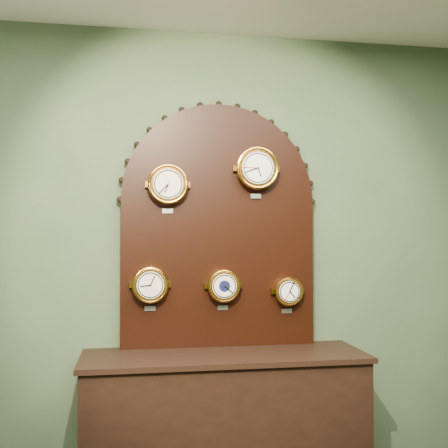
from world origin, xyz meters
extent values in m
plane|color=#41563A|center=(0.00, 2.50, 1.40)|extent=(4.00, 0.00, 4.00)
cube|color=black|center=(0.00, 2.23, 0.40)|extent=(1.60, 0.50, 0.80)
cube|color=black|center=(0.00, 2.45, 1.28)|extent=(1.20, 0.06, 0.90)
cylinder|color=black|center=(0.00, 2.45, 1.73)|extent=(1.20, 0.06, 1.20)
cylinder|color=orange|center=(-0.32, 2.39, 1.82)|extent=(0.23, 0.08, 0.23)
torus|color=orange|center=(-0.32, 2.36, 1.82)|extent=(0.24, 0.02, 0.24)
cylinder|color=white|center=(-0.32, 2.35, 1.82)|extent=(0.18, 0.01, 0.18)
cube|color=#B7B7BE|center=(-0.32, 2.42, 1.66)|extent=(0.06, 0.01, 0.03)
cylinder|color=orange|center=(0.23, 2.39, 1.93)|extent=(0.25, 0.08, 0.25)
torus|color=orange|center=(0.23, 2.36, 1.93)|extent=(0.27, 0.02, 0.27)
cylinder|color=white|center=(0.23, 2.35, 1.93)|extent=(0.20, 0.01, 0.20)
cube|color=#B7B7BE|center=(0.23, 2.42, 1.76)|extent=(0.07, 0.01, 0.03)
cylinder|color=orange|center=(-0.42, 2.39, 1.22)|extent=(0.20, 0.08, 0.20)
torus|color=orange|center=(-0.42, 2.36, 1.22)|extent=(0.22, 0.02, 0.22)
cylinder|color=white|center=(-0.42, 2.35, 1.22)|extent=(0.16, 0.01, 0.16)
cube|color=#B7B7BE|center=(-0.42, 2.42, 1.07)|extent=(0.06, 0.01, 0.03)
cylinder|color=orange|center=(0.02, 2.39, 1.21)|extent=(0.19, 0.08, 0.19)
torus|color=orange|center=(0.02, 2.36, 1.21)|extent=(0.20, 0.02, 0.20)
cylinder|color=white|center=(0.02, 2.35, 1.21)|extent=(0.15, 0.01, 0.15)
cube|color=#B7B7BE|center=(0.02, 2.42, 1.07)|extent=(0.07, 0.01, 0.03)
cylinder|color=#0C1335|center=(0.02, 2.35, 1.21)|extent=(0.07, 0.00, 0.07)
cylinder|color=orange|center=(0.43, 2.39, 1.17)|extent=(0.16, 0.08, 0.16)
torus|color=orange|center=(0.43, 2.36, 1.17)|extent=(0.18, 0.02, 0.18)
cylinder|color=white|center=(0.43, 2.35, 1.17)|extent=(0.13, 0.01, 0.13)
cube|color=#B7B7BE|center=(0.43, 2.42, 1.04)|extent=(0.07, 0.01, 0.03)
camera|label=1|loc=(-0.52, -0.88, 1.50)|focal=43.50mm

